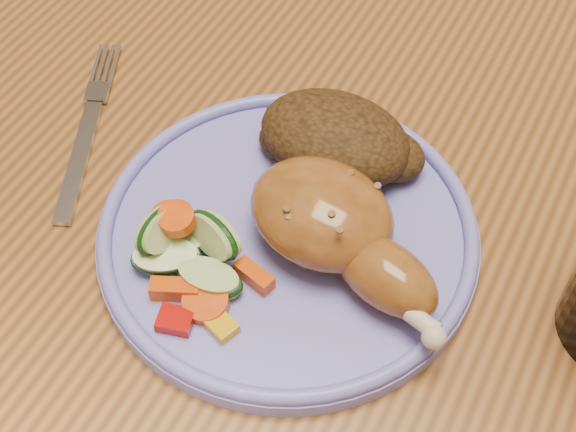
{
  "coord_description": "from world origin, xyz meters",
  "views": [
    {
      "loc": [
        0.11,
        -0.38,
        1.19
      ],
      "look_at": [
        -0.04,
        -0.1,
        0.78
      ],
      "focal_mm": 50.0,
      "sensor_mm": 36.0,
      "label": 1
    }
  ],
  "objects": [
    {
      "name": "vegetable_pile",
      "position": [
        -0.09,
        -0.15,
        0.77
      ],
      "size": [
        0.1,
        0.09,
        0.04
      ],
      "color": "#A50A05",
      "rests_on": "plate"
    },
    {
      "name": "chicken_leg",
      "position": [
        -0.01,
        -0.1,
        0.79
      ],
      "size": [
        0.16,
        0.1,
        0.05
      ],
      "color": "#94551F",
      "rests_on": "plate"
    },
    {
      "name": "plate_rim",
      "position": [
        -0.04,
        -0.1,
        0.77
      ],
      "size": [
        0.25,
        0.25,
        0.01
      ],
      "primitive_type": "torus",
      "color": "#7271D2",
      "rests_on": "plate"
    },
    {
      "name": "plate",
      "position": [
        -0.04,
        -0.1,
        0.76
      ],
      "size": [
        0.25,
        0.25,
        0.01
      ],
      "primitive_type": "cylinder",
      "color": "#7271D2",
      "rests_on": "dining_table"
    },
    {
      "name": "rice_pilaf",
      "position": [
        -0.04,
        -0.02,
        0.78
      ],
      "size": [
        0.12,
        0.08,
        0.05
      ],
      "color": "#402810",
      "rests_on": "plate"
    },
    {
      "name": "fork",
      "position": [
        -0.22,
        -0.08,
        0.75
      ],
      "size": [
        0.08,
        0.15,
        0.0
      ],
      "color": "silver",
      "rests_on": "dining_table"
    },
    {
      "name": "dining_table",
      "position": [
        0.0,
        0.0,
        0.67
      ],
      "size": [
        0.9,
        1.4,
        0.75
      ],
      "color": "brown",
      "rests_on": "ground"
    }
  ]
}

